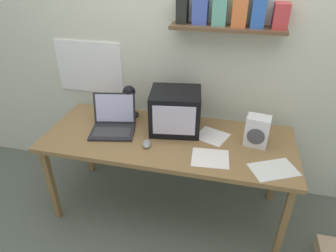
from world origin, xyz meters
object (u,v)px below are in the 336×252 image
object	(u,v)px
loose_paper_near_laptop	(212,136)
open_notebook	(274,170)
printed_handout	(210,158)
crt_monitor	(175,111)
corner_desk	(168,143)
laptop	(113,121)
desk_lamp	(129,97)
juice_glass	(105,109)
space_heater	(257,131)
computer_mouse	(147,144)

from	to	relation	value
loose_paper_near_laptop	open_notebook	distance (m)	0.54
printed_handout	crt_monitor	bearing A→B (deg)	133.86
corner_desk	crt_monitor	size ratio (longest dim) A/B	4.46
laptop	desk_lamp	xyz separation A→B (m)	(0.08, 0.19, 0.14)
desk_lamp	open_notebook	world-z (taller)	desk_lamp
juice_glass	loose_paper_near_laptop	xyz separation A→B (m)	(0.93, -0.12, -0.06)
juice_glass	loose_paper_near_laptop	size ratio (longest dim) A/B	0.50
space_heater	printed_handout	xyz separation A→B (m)	(-0.30, -0.25, -0.11)
desk_lamp	open_notebook	bearing A→B (deg)	-37.28
crt_monitor	printed_handout	bearing A→B (deg)	-54.43
printed_handout	open_notebook	size ratio (longest dim) A/B	0.78
corner_desk	open_notebook	bearing A→B (deg)	-16.30
juice_glass	space_heater	bearing A→B (deg)	-7.33
laptop	juice_glass	bearing A→B (deg)	117.71
laptop	desk_lamp	bearing A→B (deg)	56.32
loose_paper_near_laptop	printed_handout	world-z (taller)	same
computer_mouse	loose_paper_near_laptop	world-z (taller)	computer_mouse
desk_lamp	loose_paper_near_laptop	size ratio (longest dim) A/B	1.06
crt_monitor	laptop	size ratio (longest dim) A/B	1.09
corner_desk	desk_lamp	size ratio (longest dim) A/B	6.24
corner_desk	juice_glass	xyz separation A→B (m)	(-0.60, 0.21, 0.12)
loose_paper_near_laptop	laptop	bearing A→B (deg)	-175.22
crt_monitor	space_heater	distance (m)	0.62
desk_lamp	juice_glass	world-z (taller)	desk_lamp
desk_lamp	loose_paper_near_laptop	bearing A→B (deg)	-26.26
desk_lamp	loose_paper_near_laptop	distance (m)	0.73
crt_monitor	open_notebook	world-z (taller)	crt_monitor
laptop	crt_monitor	bearing A→B (deg)	1.63
juice_glass	open_notebook	distance (m)	1.43
desk_lamp	corner_desk	bearing A→B (deg)	-46.13
desk_lamp	loose_paper_near_laptop	xyz separation A→B (m)	(0.70, -0.12, -0.20)
crt_monitor	computer_mouse	world-z (taller)	crt_monitor
laptop	desk_lamp	world-z (taller)	desk_lamp
space_heater	open_notebook	bearing A→B (deg)	-58.77
open_notebook	loose_paper_near_laptop	bearing A→B (deg)	144.29
printed_handout	open_notebook	bearing A→B (deg)	-4.10
loose_paper_near_laptop	printed_handout	distance (m)	0.28
desk_lamp	juice_glass	xyz separation A→B (m)	(-0.23, 0.00, -0.14)
juice_glass	space_heater	world-z (taller)	space_heater
printed_handout	corner_desk	bearing A→B (deg)	150.78
open_notebook	corner_desk	bearing A→B (deg)	163.70
juice_glass	space_heater	xyz separation A→B (m)	(1.25, -0.16, 0.05)
juice_glass	printed_handout	world-z (taller)	juice_glass
corner_desk	printed_handout	distance (m)	0.40
open_notebook	desk_lamp	bearing A→B (deg)	158.90
computer_mouse	open_notebook	world-z (taller)	computer_mouse
corner_desk	computer_mouse	size ratio (longest dim) A/B	16.09
loose_paper_near_laptop	desk_lamp	bearing A→B (deg)	169.93
laptop	loose_paper_near_laptop	bearing A→B (deg)	-6.81
space_heater	loose_paper_near_laptop	world-z (taller)	space_heater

